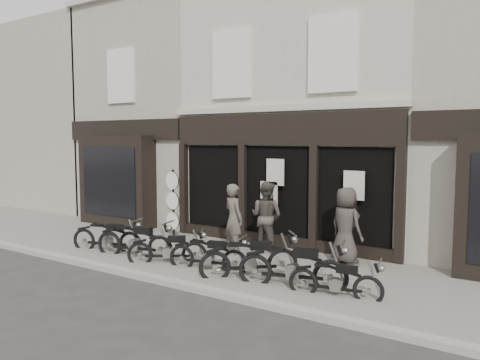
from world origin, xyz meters
The scene contains 17 objects.
ground_plane centered at (0.00, 0.00, 0.00)m, with size 90.00×90.00×0.00m, color #2D2B28.
pavement centered at (0.00, 0.90, 0.06)m, with size 30.00×4.20×0.12m, color slate.
kerb centered at (0.00, -1.25, 0.07)m, with size 30.00×0.25×0.13m, color gray.
central_building centered at (0.00, 5.95, 4.08)m, with size 7.30×6.22×8.34m.
neighbour_left centered at (-6.35, 5.90, 4.04)m, with size 5.60×6.73×8.34m.
filler_left centered at (-14.50, 6.00, 4.10)m, with size 11.00×6.00×8.20m, color #9C9684.
motorcycle_0 centered at (-3.65, -0.13, 0.41)m, with size 2.08×0.91×1.02m.
motorcycle_1 centered at (-2.55, -0.15, 0.43)m, with size 2.23×0.85×1.09m.
motorcycle_2 centered at (-1.38, -0.17, 0.38)m, with size 1.76×1.31×0.96m.
motorcycle_3 centered at (-0.18, -0.08, 0.38)m, with size 1.98×0.74×0.96m.
motorcycle_4 centered at (0.94, -0.02, 0.43)m, with size 1.83×1.71×1.08m.
motorcycle_5 centered at (2.08, -0.13, 0.45)m, with size 2.29×0.95×1.12m.
motorcycle_6 centered at (3.06, -0.22, 0.36)m, with size 1.87×0.61×0.90m.
man_left centered at (-0.52, 1.48, 1.06)m, with size 0.69×0.45×1.88m, color #4E4840.
man_centre centered at (0.07, 2.20, 1.08)m, with size 0.93×0.73×1.92m, color #423B35.
man_right centered at (2.33, 2.20, 1.07)m, with size 0.92×0.60×1.89m, color #37312D.
advert_sign_post centered at (-3.30, 2.19, 1.09)m, with size 0.54×0.35×2.23m.
Camera 1 is at (6.41, -8.73, 3.20)m, focal length 35.00 mm.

